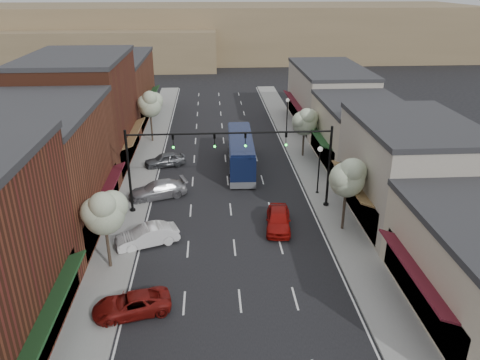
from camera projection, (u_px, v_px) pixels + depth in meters
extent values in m
plane|color=black|center=(236.00, 263.00, 31.39)|extent=(160.00, 160.00, 0.00)
cube|color=gray|center=(144.00, 165.00, 47.81)|extent=(2.80, 73.00, 0.15)
cube|color=gray|center=(306.00, 161.00, 48.81)|extent=(2.80, 73.00, 0.15)
cube|color=gray|center=(158.00, 164.00, 47.89)|extent=(0.25, 73.00, 0.17)
cube|color=gray|center=(293.00, 161.00, 48.73)|extent=(0.25, 73.00, 0.17)
cube|color=black|center=(39.00, 334.00, 22.82)|extent=(0.60, 11.90, 2.60)
cube|color=#1A431F|center=(51.00, 309.00, 22.27)|extent=(1.07, 9.80, 0.49)
cube|color=brown|center=(37.00, 173.00, 34.25)|extent=(9.00, 14.00, 9.00)
cube|color=#2D2D30|center=(25.00, 110.00, 32.39)|extent=(9.20, 14.10, 0.40)
cube|color=black|center=(100.00, 206.00, 35.65)|extent=(0.60, 11.90, 2.60)
cube|color=#55131F|center=(108.00, 188.00, 35.10)|extent=(1.07, 9.80, 0.49)
cube|color=#5E2C1B|center=(82.00, 113.00, 46.78)|extent=(9.00, 14.00, 10.50)
cube|color=#2D2D30|center=(74.00, 57.00, 44.62)|extent=(9.20, 14.10, 0.40)
cube|color=black|center=(128.00, 146.00, 48.48)|extent=(0.60, 11.90, 2.60)
cube|color=olive|center=(134.00, 132.00, 47.93)|extent=(1.07, 9.80, 0.49)
cube|color=brown|center=(113.00, 90.00, 61.94)|extent=(9.00, 18.00, 8.00)
cube|color=#2D2D30|center=(109.00, 58.00, 60.28)|extent=(9.20, 18.10, 0.40)
cube|color=black|center=(146.00, 107.00, 63.14)|extent=(0.60, 15.30, 2.60)
cube|color=#1A431F|center=(151.00, 96.00, 62.59)|extent=(1.07, 12.60, 0.49)
cube|color=black|center=(424.00, 293.00, 25.86)|extent=(0.60, 10.20, 2.60)
cube|color=#55131F|center=(414.00, 270.00, 25.21)|extent=(1.07, 8.40, 0.49)
cube|color=#A9A191|center=(409.00, 173.00, 36.22)|extent=(8.00, 12.00, 7.50)
cube|color=#2D2D30|center=(417.00, 123.00, 34.66)|extent=(8.20, 12.10, 0.40)
cube|color=black|center=(359.00, 199.00, 36.85)|extent=(0.60, 10.20, 2.60)
cube|color=olive|center=(351.00, 182.00, 36.21)|extent=(1.07, 8.40, 0.49)
cube|color=#BEB097|center=(361.00, 135.00, 47.52)|extent=(8.00, 12.00, 6.00)
cube|color=#2D2D30|center=(365.00, 104.00, 46.25)|extent=(8.20, 12.10, 0.40)
cube|color=black|center=(324.00, 148.00, 47.85)|extent=(0.60, 10.20, 2.60)
cube|color=#1A431F|center=(318.00, 135.00, 47.21)|extent=(1.07, 8.40, 0.49)
cube|color=#A9A191|center=(329.00, 98.00, 60.15)|extent=(8.00, 16.00, 7.00)
cube|color=#2D2D30|center=(331.00, 69.00, 58.68)|extent=(8.20, 16.10, 0.40)
cube|color=black|center=(300.00, 113.00, 60.68)|extent=(0.60, 13.60, 2.60)
cube|color=#55131F|center=(294.00, 101.00, 60.04)|extent=(1.07, 11.20, 0.49)
cube|color=#7A6647|center=(214.00, 32.00, 111.48)|extent=(120.00, 30.00, 12.00)
cube|color=#7A6647|center=(98.00, 48.00, 99.79)|extent=(50.00, 20.00, 8.00)
cylinder|color=black|center=(326.00, 205.00, 39.13)|extent=(0.44, 0.44, 0.30)
cylinder|color=black|center=(329.00, 168.00, 37.81)|extent=(0.20, 0.20, 7.00)
cylinder|color=black|center=(281.00, 132.00, 36.34)|extent=(8.00, 0.14, 0.14)
imported|color=black|center=(286.00, 139.00, 36.60)|extent=(0.18, 0.46, 1.10)
sphere|color=#19E533|center=(286.00, 145.00, 36.66)|extent=(0.18, 0.18, 0.18)
imported|color=black|center=(245.00, 140.00, 36.41)|extent=(0.18, 0.46, 1.10)
sphere|color=#19E533|center=(245.00, 146.00, 36.47)|extent=(0.18, 0.18, 0.18)
cylinder|color=black|center=(133.00, 211.00, 38.18)|extent=(0.44, 0.44, 0.30)
cylinder|color=black|center=(129.00, 173.00, 36.85)|extent=(0.20, 0.20, 7.00)
cylinder|color=black|center=(178.00, 134.00, 35.87)|extent=(8.00, 0.14, 0.14)
imported|color=black|center=(173.00, 142.00, 36.08)|extent=(0.18, 0.46, 1.10)
sphere|color=#19E533|center=(173.00, 147.00, 36.14)|extent=(0.18, 0.18, 0.18)
imported|color=black|center=(215.00, 141.00, 36.27)|extent=(0.18, 0.46, 1.10)
sphere|color=#19E533|center=(215.00, 146.00, 36.33)|extent=(0.18, 0.18, 0.18)
cylinder|color=#47382B|center=(344.00, 208.00, 34.81)|extent=(0.20, 0.20, 3.71)
sphere|color=#9AB68C|center=(347.00, 180.00, 33.89)|extent=(2.60, 2.60, 2.60)
sphere|color=#9AB68C|center=(353.00, 172.00, 34.01)|extent=(2.00, 2.00, 2.00)
sphere|color=#9AB68C|center=(343.00, 177.00, 33.46)|extent=(1.90, 1.90, 1.90)
sphere|color=#9AB68C|center=(351.00, 170.00, 33.07)|extent=(1.70, 1.70, 1.70)
cylinder|color=#47382B|center=(303.00, 142.00, 49.55)|extent=(0.20, 0.20, 3.33)
sphere|color=#9AB68C|center=(304.00, 123.00, 48.73)|extent=(2.60, 2.60, 2.60)
sphere|color=#9AB68C|center=(309.00, 118.00, 48.87)|extent=(2.00, 2.00, 2.00)
sphere|color=#9AB68C|center=(301.00, 121.00, 48.30)|extent=(1.90, 1.90, 1.90)
sphere|color=#9AB68C|center=(307.00, 116.00, 47.94)|extent=(1.70, 1.70, 1.70)
cylinder|color=#47382B|center=(108.00, 245.00, 30.19)|extent=(0.20, 0.20, 3.52)
sphere|color=#9AB68C|center=(104.00, 215.00, 29.32)|extent=(2.60, 2.60, 2.60)
sphere|color=#9AB68C|center=(112.00, 206.00, 29.45)|extent=(2.00, 2.00, 2.00)
sphere|color=#9AB68C|center=(96.00, 212.00, 28.89)|extent=(1.90, 1.90, 1.90)
sphere|color=#9AB68C|center=(102.00, 205.00, 28.52)|extent=(1.70, 1.70, 1.70)
cylinder|color=#47382B|center=(152.00, 126.00, 53.96)|extent=(0.20, 0.20, 3.84)
sphere|color=#9AB68C|center=(150.00, 106.00, 53.01)|extent=(2.60, 2.60, 2.60)
sphere|color=#9AB68C|center=(154.00, 101.00, 53.12)|extent=(2.00, 2.00, 2.00)
sphere|color=#9AB68C|center=(146.00, 103.00, 52.57)|extent=(1.90, 1.90, 1.90)
sphere|color=#9AB68C|center=(150.00, 98.00, 52.17)|extent=(1.70, 1.70, 1.70)
cylinder|color=black|center=(317.00, 193.00, 41.43)|extent=(0.28, 0.28, 0.20)
cylinder|color=black|center=(318.00, 173.00, 40.68)|extent=(0.12, 0.12, 4.00)
sphere|color=white|center=(320.00, 149.00, 39.80)|extent=(0.44, 0.44, 0.44)
cylinder|color=black|center=(286.00, 133.00, 57.47)|extent=(0.28, 0.28, 0.20)
cylinder|color=black|center=(287.00, 118.00, 56.72)|extent=(0.12, 0.12, 4.00)
sphere|color=white|center=(288.00, 100.00, 55.84)|extent=(0.44, 0.44, 0.44)
cube|color=#0E173A|center=(241.00, 151.00, 46.39)|extent=(2.62, 10.88, 2.71)
cube|color=#595B60|center=(241.00, 164.00, 46.91)|extent=(2.64, 10.90, 0.63)
cube|color=black|center=(241.00, 148.00, 46.25)|extent=(2.66, 10.02, 0.99)
cube|color=#0E173A|center=(241.00, 138.00, 45.83)|extent=(2.42, 10.44, 0.23)
cube|color=black|center=(243.00, 166.00, 41.25)|extent=(1.88, 0.13, 1.08)
cylinder|color=black|center=(231.00, 179.00, 43.40)|extent=(0.31, 0.95, 0.94)
cylinder|color=black|center=(254.00, 179.00, 43.48)|extent=(0.31, 0.95, 0.94)
cylinder|color=black|center=(229.00, 152.00, 50.02)|extent=(0.31, 0.95, 0.94)
cylinder|color=black|center=(249.00, 152.00, 50.10)|extent=(0.31, 0.95, 0.94)
cylinder|color=black|center=(230.00, 157.00, 48.87)|extent=(0.31, 0.95, 0.94)
cylinder|color=black|center=(250.00, 156.00, 48.94)|extent=(0.31, 0.95, 0.94)
imported|color=#9A0F0B|center=(278.00, 219.00, 35.46)|extent=(2.39, 4.73, 1.54)
imported|color=maroon|center=(132.00, 304.00, 26.45)|extent=(4.75, 3.03, 1.22)
imported|color=white|center=(147.00, 236.00, 33.27)|extent=(4.73, 3.01, 1.47)
imported|color=#A2A2A7|center=(158.00, 190.00, 40.55)|extent=(5.47, 3.62, 1.47)
imported|color=#55585C|center=(165.00, 160.00, 47.35)|extent=(4.43, 2.93, 1.40)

